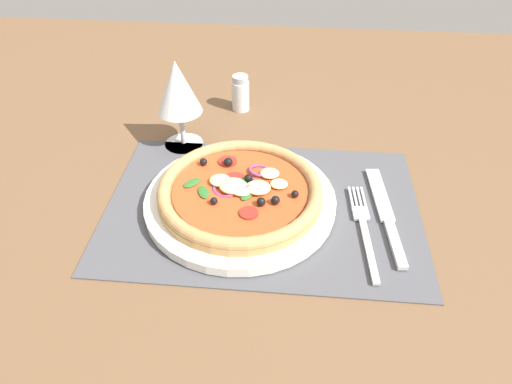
{
  "coord_description": "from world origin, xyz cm",
  "views": [
    {
      "loc": [
        3.58,
        -49.7,
        44.52
      ],
      "look_at": [
        -0.95,
        0.0,
        2.81
      ],
      "focal_mm": 32.95,
      "sensor_mm": 36.0,
      "label": 1
    }
  ],
  "objects_px": {
    "fork": "(363,225)",
    "knife": "(385,213)",
    "pizza": "(240,192)",
    "plate": "(240,202)",
    "wine_glass": "(178,90)",
    "pepper_shaker": "(241,93)"
  },
  "relations": [
    {
      "from": "pizza",
      "to": "fork",
      "type": "bearing_deg",
      "value": -9.07
    },
    {
      "from": "fork",
      "to": "pepper_shaker",
      "type": "xyz_separation_m",
      "value": [
        -0.2,
        0.3,
        0.03
      ]
    },
    {
      "from": "pizza",
      "to": "wine_glass",
      "type": "xyz_separation_m",
      "value": [
        -0.11,
        0.15,
        0.07
      ]
    },
    {
      "from": "plate",
      "to": "fork",
      "type": "xyz_separation_m",
      "value": [
        0.17,
        -0.03,
        -0.0
      ]
    },
    {
      "from": "fork",
      "to": "knife",
      "type": "xyz_separation_m",
      "value": [
        0.03,
        0.03,
        0.0
      ]
    },
    {
      "from": "plate",
      "to": "fork",
      "type": "bearing_deg",
      "value": -8.84
    },
    {
      "from": "knife",
      "to": "plate",
      "type": "bearing_deg",
      "value": 85.22
    },
    {
      "from": "pizza",
      "to": "pepper_shaker",
      "type": "bearing_deg",
      "value": 96.46
    },
    {
      "from": "pepper_shaker",
      "to": "fork",
      "type": "bearing_deg",
      "value": -56.47
    },
    {
      "from": "pepper_shaker",
      "to": "wine_glass",
      "type": "bearing_deg",
      "value": -123.0
    },
    {
      "from": "wine_glass",
      "to": "pepper_shaker",
      "type": "distance_m",
      "value": 0.16
    },
    {
      "from": "plate",
      "to": "knife",
      "type": "distance_m",
      "value": 0.2
    },
    {
      "from": "fork",
      "to": "plate",
      "type": "bearing_deg",
      "value": 77.04
    },
    {
      "from": "wine_glass",
      "to": "pepper_shaker",
      "type": "height_order",
      "value": "wine_glass"
    },
    {
      "from": "wine_glass",
      "to": "pepper_shaker",
      "type": "relative_size",
      "value": 2.22
    },
    {
      "from": "wine_glass",
      "to": "plate",
      "type": "bearing_deg",
      "value": -53.28
    },
    {
      "from": "knife",
      "to": "pizza",
      "type": "bearing_deg",
      "value": 85.03
    },
    {
      "from": "pizza",
      "to": "knife",
      "type": "distance_m",
      "value": 0.2
    },
    {
      "from": "plate",
      "to": "pizza",
      "type": "height_order",
      "value": "pizza"
    },
    {
      "from": "wine_glass",
      "to": "pepper_shaker",
      "type": "xyz_separation_m",
      "value": [
        0.08,
        0.13,
        -0.07
      ]
    },
    {
      "from": "wine_glass",
      "to": "knife",
      "type": "bearing_deg",
      "value": -25.41
    },
    {
      "from": "fork",
      "to": "knife",
      "type": "distance_m",
      "value": 0.04
    }
  ]
}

